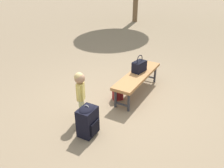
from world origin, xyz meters
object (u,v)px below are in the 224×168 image
Objects in this scene: handbag at (139,66)px; backpack_small at (118,92)px; backpack_large at (88,120)px; child_standing at (80,89)px; park_bench at (138,77)px.

backpack_small is at bearing -9.08° from handbag.
backpack_large is 1.63× the size of backpack_small.
backpack_large is (1.74, 0.23, -0.30)m from handbag.
child_standing is at bearing -120.42° from backpack_large.
backpack_small is (-1.15, -0.33, -0.11)m from backpack_large.
child_standing reaches higher than park_bench.
handbag is at bearing 173.70° from child_standing.
backpack_large reaches higher than park_bench.
park_bench is 1.86× the size of child_standing.
park_bench is 4.94× the size of backpack_small.
park_bench is at bearing -173.84° from backpack_large.
park_bench is 0.54m from backpack_small.
backpack_large is at bearing 15.93° from backpack_small.
child_standing is 1.01m from backpack_small.
handbag is at bearing -172.35° from backpack_large.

